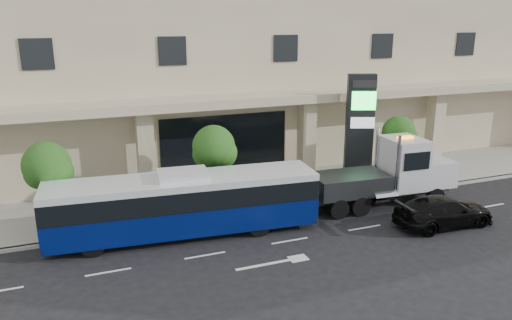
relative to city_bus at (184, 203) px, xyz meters
The scene contains 11 objects.
ground 4.65m from the city_bus, 11.53° to the right, with size 120.00×120.00×0.00m, color black.
sidewalk 6.14m from the city_bus, 43.94° to the left, with size 120.00×6.00×0.15m, color gray.
curb 4.68m from the city_bus, 14.74° to the left, with size 120.00×0.30×0.15m, color gray.
convention_center 17.33m from the city_bus, 73.60° to the left, with size 60.00×17.60×20.00m.
tree_left 6.49m from the city_bus, 154.48° to the left, with size 2.27×2.20×4.22m.
tree_mid 3.94m from the city_bus, 49.67° to the left, with size 2.28×2.20×4.38m.
tree_right 14.15m from the city_bus, 11.14° to the left, with size 2.10×2.00×4.04m.
city_bus is the anchor object (origin of this frame).
tow_truck 11.18m from the city_bus, ahead, with size 9.08×2.71×4.12m.
black_sedan 12.52m from the city_bus, 16.33° to the right, with size 2.06×5.07×1.47m, color black.
signage_pylon 12.29m from the city_bus, 17.28° to the left, with size 1.72×1.13×6.52m.
Camera 1 is at (-9.03, -20.35, 9.80)m, focal length 35.00 mm.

